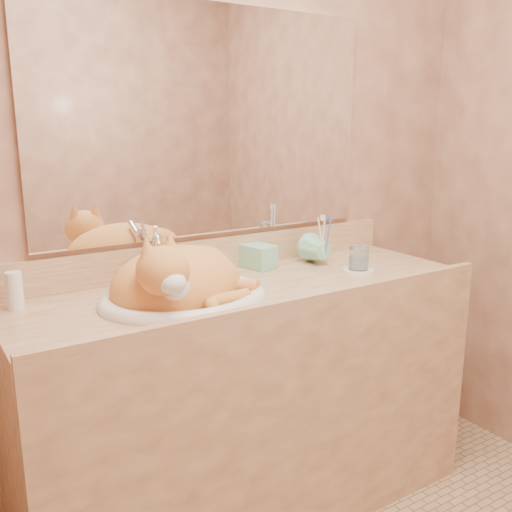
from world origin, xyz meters
TOP-DOWN VIEW (x-y plane):
  - wall_back at (0.00, 1.00)m, footprint 2.40×0.02m
  - vanity_counter at (0.00, 0.72)m, footprint 1.60×0.55m
  - mirror at (0.00, 0.99)m, footprint 1.30×0.02m
  - sink_basin at (-0.25, 0.70)m, footprint 0.62×0.56m
  - faucet at (-0.25, 0.91)m, footprint 0.09×0.14m
  - cat at (-0.27, 0.71)m, footprint 0.49×0.43m
  - soap_dispenser at (0.17, 0.86)m, footprint 0.11×0.11m
  - toothbrush_cup at (0.38, 0.80)m, footprint 0.12×0.12m
  - toothbrushes at (0.38, 0.80)m, footprint 0.03×0.03m
  - saucer at (0.44, 0.67)m, footprint 0.12×0.12m
  - water_glass at (0.44, 0.67)m, footprint 0.07×0.07m
  - lotion_bottle at (-0.71, 0.90)m, footprint 0.05×0.05m

SIDE VIEW (x-z plane):
  - vanity_counter at x=0.00m, z-range 0.00..0.85m
  - saucer at x=0.44m, z-range 0.85..0.86m
  - water_glass at x=0.44m, z-range 0.86..0.95m
  - toothbrush_cup at x=0.38m, z-range 0.85..0.96m
  - lotion_bottle at x=-0.71m, z-range 0.85..0.96m
  - cat at x=-0.27m, z-range 0.80..1.05m
  - sink_basin at x=-0.25m, z-range 0.85..1.01m
  - faucet at x=-0.25m, z-range 0.85..1.04m
  - soap_dispenser at x=0.17m, z-range 0.85..1.05m
  - toothbrushes at x=0.38m, z-range 0.87..1.07m
  - wall_back at x=0.00m, z-range 0.00..2.50m
  - mirror at x=0.00m, z-range 0.99..1.79m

